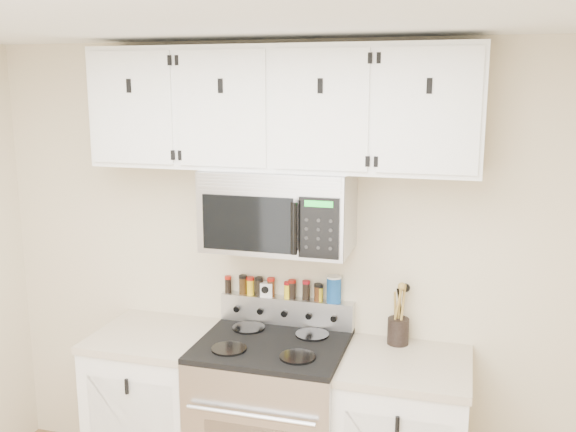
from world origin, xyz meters
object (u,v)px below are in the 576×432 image
object	(u,v)px
range	(272,423)
microwave	(279,210)
utensil_crock	(398,329)
salt_canister	(334,289)

from	to	relation	value
range	microwave	bearing A→B (deg)	89.77
range	microwave	size ratio (longest dim) A/B	1.45
utensil_crock	salt_canister	world-z (taller)	same
range	salt_canister	xyz separation A→B (m)	(0.27, 0.28, 0.69)
salt_canister	utensil_crock	bearing A→B (deg)	-7.93
microwave	salt_canister	xyz separation A→B (m)	(0.27, 0.16, -0.46)
microwave	utensil_crock	bearing A→B (deg)	9.56
range	salt_canister	bearing A→B (deg)	46.60
range	microwave	xyz separation A→B (m)	(0.00, 0.13, 1.14)
microwave	range	bearing A→B (deg)	-90.23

